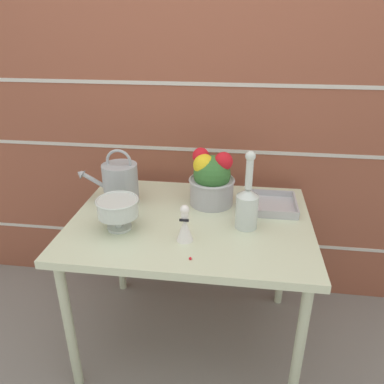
{
  "coord_description": "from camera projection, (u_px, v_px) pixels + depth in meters",
  "views": [
    {
      "loc": [
        0.21,
        -1.52,
        1.59
      ],
      "look_at": [
        0.0,
        0.04,
        0.86
      ],
      "focal_mm": 35.0,
      "sensor_mm": 36.0,
      "label": 1
    }
  ],
  "objects": [
    {
      "name": "crystal_pedestal_bowl",
      "position": [
        118.0,
        208.0,
        1.63
      ],
      "size": [
        0.19,
        0.19,
        0.14
      ],
      "color": "silver",
      "rests_on": "patio_table"
    },
    {
      "name": "brick_wall",
      "position": [
        204.0,
        116.0,
        2.06
      ],
      "size": [
        3.6,
        0.08,
        2.2
      ],
      "color": "brown",
      "rests_on": "ground_plane"
    },
    {
      "name": "glass_decanter",
      "position": [
        247.0,
        204.0,
        1.63
      ],
      "size": [
        0.1,
        0.1,
        0.36
      ],
      "color": "silver",
      "rests_on": "patio_table"
    },
    {
      "name": "fallen_petal",
      "position": [
        190.0,
        259.0,
        1.45
      ],
      "size": [
        0.01,
        0.01,
        0.01
      ],
      "color": "red",
      "rests_on": "patio_table"
    },
    {
      "name": "flower_planter",
      "position": [
        211.0,
        179.0,
        1.84
      ],
      "size": [
        0.23,
        0.23,
        0.28
      ],
      "color": "#ADADB2",
      "rests_on": "patio_table"
    },
    {
      "name": "figurine_vase",
      "position": [
        184.0,
        226.0,
        1.55
      ],
      "size": [
        0.07,
        0.07,
        0.16
      ],
      "color": "white",
      "rests_on": "patio_table"
    },
    {
      "name": "ground_plane",
      "position": [
        191.0,
        337.0,
        2.06
      ],
      "size": [
        12.0,
        12.0,
        0.0
      ],
      "primitive_type": "plane",
      "color": "gray"
    },
    {
      "name": "patio_table",
      "position": [
        191.0,
        232.0,
        1.78
      ],
      "size": [
        1.11,
        0.83,
        0.74
      ],
      "color": "beige",
      "rests_on": "ground_plane"
    },
    {
      "name": "watering_can",
      "position": [
        120.0,
        183.0,
        1.87
      ],
      "size": [
        0.32,
        0.18,
        0.28
      ],
      "color": "#9EA3A8",
      "rests_on": "patio_table"
    },
    {
      "name": "wire_tray",
      "position": [
        271.0,
        205.0,
        1.85
      ],
      "size": [
        0.24,
        0.24,
        0.04
      ],
      "color": "#B7B7BC",
      "rests_on": "patio_table"
    }
  ]
}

